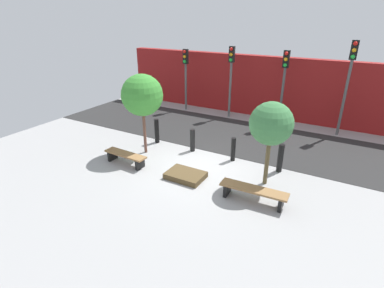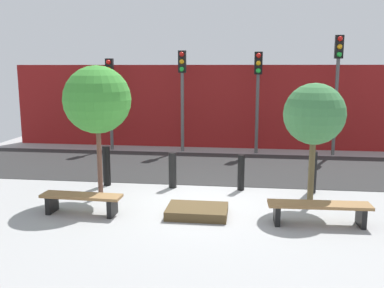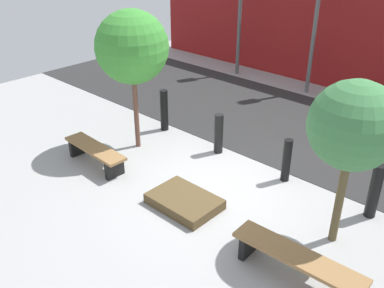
{
  "view_description": "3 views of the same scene",
  "coord_description": "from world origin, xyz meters",
  "px_view_note": "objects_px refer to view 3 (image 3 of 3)",
  "views": [
    {
      "loc": [
        4.55,
        -8.44,
        5.09
      ],
      "look_at": [
        0.29,
        -0.94,
        1.33
      ],
      "focal_mm": 28.0,
      "sensor_mm": 36.0,
      "label": 1
    },
    {
      "loc": [
        0.99,
        -9.36,
        3.08
      ],
      "look_at": [
        -0.18,
        -0.3,
        1.42
      ],
      "focal_mm": 40.0,
      "sensor_mm": 36.0,
      "label": 2
    },
    {
      "loc": [
        4.5,
        -5.53,
        4.65
      ],
      "look_at": [
        -0.11,
        -0.55,
        1.12
      ],
      "focal_mm": 40.0,
      "sensor_mm": 36.0,
      "label": 3
    }
  ],
  "objects_px": {
    "tree_behind_right_bench": "(354,126)",
    "bollard_center": "(287,160)",
    "bollard_far_left": "(164,110)",
    "bench_left": "(95,152)",
    "traffic_light_west": "(240,3)",
    "bench_right": "(297,261)",
    "traffic_light_mid_west": "(317,8)",
    "planter_bed": "(184,201)",
    "bollard_right": "(375,191)",
    "bollard_left": "(219,134)",
    "tree_behind_left_bench": "(132,47)"
  },
  "relations": [
    {
      "from": "bollard_center",
      "to": "bench_left",
      "type": "bearing_deg",
      "value": -146.08
    },
    {
      "from": "bollard_center",
      "to": "bench_right",
      "type": "bearing_deg",
      "value": -54.96
    },
    {
      "from": "bollard_center",
      "to": "traffic_light_west",
      "type": "bearing_deg",
      "value": 135.63
    },
    {
      "from": "bollard_far_left",
      "to": "bench_left",
      "type": "bearing_deg",
      "value": -85.16
    },
    {
      "from": "bollard_far_left",
      "to": "bollard_center",
      "type": "xyz_separation_m",
      "value": [
        3.5,
        0.0,
        -0.07
      ]
    },
    {
      "from": "bollard_right",
      "to": "bollard_center",
      "type": "bearing_deg",
      "value": 180.0
    },
    {
      "from": "tree_behind_right_bench",
      "to": "bollard_far_left",
      "type": "xyz_separation_m",
      "value": [
        -5.05,
        1.04,
        -1.53
      ]
    },
    {
      "from": "bench_left",
      "to": "tree_behind_right_bench",
      "type": "height_order",
      "value": "tree_behind_right_bench"
    },
    {
      "from": "bollard_left",
      "to": "bollard_center",
      "type": "xyz_separation_m",
      "value": [
        1.75,
        0.0,
        -0.01
      ]
    },
    {
      "from": "planter_bed",
      "to": "bollard_center",
      "type": "height_order",
      "value": "bollard_center"
    },
    {
      "from": "tree_behind_left_bench",
      "to": "bollard_right",
      "type": "height_order",
      "value": "tree_behind_left_bench"
    },
    {
      "from": "bench_right",
      "to": "traffic_light_mid_west",
      "type": "bearing_deg",
      "value": 116.1
    },
    {
      "from": "traffic_light_mid_west",
      "to": "planter_bed",
      "type": "bearing_deg",
      "value": -78.86
    },
    {
      "from": "bollard_far_left",
      "to": "traffic_light_mid_west",
      "type": "bearing_deg",
      "value": 75.08
    },
    {
      "from": "bollard_left",
      "to": "bollard_far_left",
      "type": "bearing_deg",
      "value": 180.0
    },
    {
      "from": "bollard_left",
      "to": "traffic_light_west",
      "type": "xyz_separation_m",
      "value": [
        -3.16,
        4.8,
        1.88
      ]
    },
    {
      "from": "tree_behind_left_bench",
      "to": "traffic_light_west",
      "type": "height_order",
      "value": "traffic_light_west"
    },
    {
      "from": "bollard_far_left",
      "to": "bollard_right",
      "type": "xyz_separation_m",
      "value": [
        5.24,
        0.0,
        -0.01
      ]
    },
    {
      "from": "bollard_center",
      "to": "bollard_right",
      "type": "bearing_deg",
      "value": 0.0
    },
    {
      "from": "planter_bed",
      "to": "traffic_light_mid_west",
      "type": "bearing_deg",
      "value": 101.14
    },
    {
      "from": "bench_left",
      "to": "tree_behind_right_bench",
      "type": "relative_size",
      "value": 0.63
    },
    {
      "from": "tree_behind_right_bench",
      "to": "traffic_light_mid_west",
      "type": "height_order",
      "value": "traffic_light_mid_west"
    },
    {
      "from": "bollard_right",
      "to": "traffic_light_west",
      "type": "distance_m",
      "value": 8.4
    },
    {
      "from": "traffic_light_west",
      "to": "bench_right",
      "type": "bearing_deg",
      "value": -47.37
    },
    {
      "from": "tree_behind_left_bench",
      "to": "bollard_far_left",
      "type": "distance_m",
      "value": 2.09
    },
    {
      "from": "planter_bed",
      "to": "tree_behind_right_bench",
      "type": "distance_m",
      "value": 3.27
    },
    {
      "from": "tree_behind_right_bench",
      "to": "traffic_light_mid_west",
      "type": "xyz_separation_m",
      "value": [
        -3.78,
        5.84,
        0.46
      ]
    },
    {
      "from": "planter_bed",
      "to": "bollard_right",
      "type": "relative_size",
      "value": 1.22
    },
    {
      "from": "bollard_far_left",
      "to": "traffic_light_west",
      "type": "bearing_deg",
      "value": 106.36
    },
    {
      "from": "tree_behind_right_bench",
      "to": "traffic_light_west",
      "type": "xyz_separation_m",
      "value": [
        -6.46,
        5.84,
        0.28
      ]
    },
    {
      "from": "bollard_far_left",
      "to": "bollard_left",
      "type": "xyz_separation_m",
      "value": [
        1.75,
        0.0,
        -0.06
      ]
    },
    {
      "from": "bench_left",
      "to": "bollard_left",
      "type": "height_order",
      "value": "bollard_left"
    },
    {
      "from": "bollard_left",
      "to": "bollard_center",
      "type": "bearing_deg",
      "value": 0.0
    },
    {
      "from": "bench_left",
      "to": "planter_bed",
      "type": "xyz_separation_m",
      "value": [
        2.43,
        0.2,
        -0.21
      ]
    },
    {
      "from": "bollard_left",
      "to": "bollard_right",
      "type": "height_order",
      "value": "bollard_right"
    },
    {
      "from": "bollard_far_left",
      "to": "traffic_light_mid_west",
      "type": "xyz_separation_m",
      "value": [
        1.28,
        4.8,
        1.99
      ]
    },
    {
      "from": "tree_behind_right_bench",
      "to": "bollard_center",
      "type": "xyz_separation_m",
      "value": [
        -1.56,
        1.04,
        -1.6
      ]
    },
    {
      "from": "bollard_far_left",
      "to": "bollard_right",
      "type": "height_order",
      "value": "bollard_far_left"
    },
    {
      "from": "bollard_far_left",
      "to": "traffic_light_west",
      "type": "xyz_separation_m",
      "value": [
        -1.41,
        4.8,
        1.82
      ]
    },
    {
      "from": "bench_left",
      "to": "traffic_light_west",
      "type": "distance_m",
      "value": 7.48
    },
    {
      "from": "bench_left",
      "to": "traffic_light_mid_west",
      "type": "bearing_deg",
      "value": 83.35
    },
    {
      "from": "bollard_far_left",
      "to": "bollard_center",
      "type": "height_order",
      "value": "bollard_far_left"
    },
    {
      "from": "bench_left",
      "to": "bollard_far_left",
      "type": "height_order",
      "value": "bollard_far_left"
    },
    {
      "from": "tree_behind_right_bench",
      "to": "traffic_light_mid_west",
      "type": "distance_m",
      "value": 6.97
    },
    {
      "from": "planter_bed",
      "to": "tree_behind_left_bench",
      "type": "height_order",
      "value": "tree_behind_left_bench"
    },
    {
      "from": "bollard_left",
      "to": "bollard_right",
      "type": "relative_size",
      "value": 0.89
    },
    {
      "from": "planter_bed",
      "to": "tree_behind_right_bench",
      "type": "relative_size",
      "value": 0.46
    },
    {
      "from": "tree_behind_right_bench",
      "to": "traffic_light_west",
      "type": "relative_size",
      "value": 0.81
    },
    {
      "from": "planter_bed",
      "to": "bollard_left",
      "type": "distance_m",
      "value": 2.23
    },
    {
      "from": "planter_bed",
      "to": "bollard_far_left",
      "type": "xyz_separation_m",
      "value": [
        -2.62,
        2.02,
        0.43
      ]
    }
  ]
}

